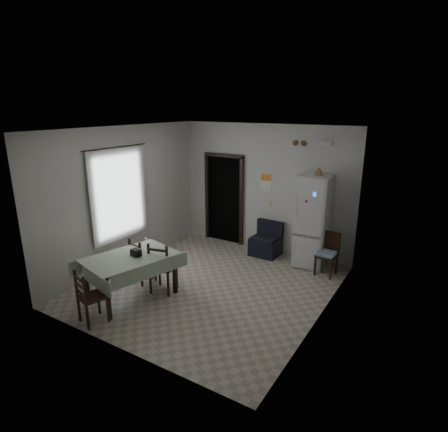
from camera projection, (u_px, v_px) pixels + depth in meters
The scene contains 25 objects.
ground at pixel (210, 286), 7.09m from camera, with size 4.50×4.50×0.00m, color #BEB19B.
ceiling at pixel (208, 129), 6.26m from camera, with size 4.20×4.50×0.02m, color white, non-canonical shape.
wall_back at pixel (264, 189), 8.51m from camera, with size 4.20×0.02×2.90m, color silver, non-canonical shape.
wall_front at pixel (113, 253), 4.83m from camera, with size 4.20×0.02×2.90m, color silver, non-canonical shape.
wall_left at pixel (125, 197), 7.72m from camera, with size 0.02×4.50×2.90m, color silver, non-canonical shape.
wall_right at pixel (326, 232), 5.62m from camera, with size 0.02×4.50×2.90m, color silver, non-canonical shape.
doorway at pixel (229, 198), 9.31m from camera, with size 1.06×0.52×2.22m.
window_recess at pixel (115, 194), 7.56m from camera, with size 0.10×1.20×1.60m, color silver.
curtain at pixel (119, 195), 7.50m from camera, with size 0.02×1.45×1.85m, color beige.
curtain_rod at pixel (116, 147), 7.22m from camera, with size 0.02×0.02×1.60m, color black.
calendar at pixel (266, 182), 8.43m from camera, with size 0.28×0.02×0.40m, color white.
calendar_image at pixel (266, 177), 8.39m from camera, with size 0.24×0.01×0.14m, color orange.
light_switch at pixel (269, 205), 8.52m from camera, with size 0.08×0.02×0.12m, color beige.
vent_left at pixel (296, 143), 7.84m from camera, with size 0.12×0.12×0.03m, color brown.
vent_right at pixel (304, 143), 7.75m from camera, with size 0.12×0.12×0.03m, color brown.
emergency_light at pixel (326, 143), 7.49m from camera, with size 0.25×0.07×0.09m, color white.
fridge at pixel (313, 221), 7.74m from camera, with size 0.63×0.63×1.94m, color silver, non-canonical shape.
tan_cone at pixel (319, 171), 7.43m from camera, with size 0.20×0.20×0.16m, color #A5825B.
navy_seat at pixel (266, 239), 8.44m from camera, with size 0.62×0.60×0.75m, color black, non-canonical shape.
corner_chair at pixel (327, 255), 7.42m from camera, with size 0.37×0.37×0.86m, color black, non-canonical shape.
dining_table at pixel (132, 277), 6.56m from camera, with size 0.98×1.50×0.78m, color #A7B99E, non-canonical shape.
black_bag at pixel (136, 253), 6.45m from camera, with size 0.18×0.11×0.12m, color black.
dining_chair_far_left at pixel (143, 260), 7.15m from camera, with size 0.38×0.38×0.88m, color black, non-canonical shape.
dining_chair_far_right at pixel (163, 266), 6.76m from camera, with size 0.41×0.41×0.97m, color black, non-canonical shape.
dining_chair_near_head at pixel (92, 296), 5.79m from camera, with size 0.38×0.38×0.89m, color black, non-canonical shape.
Camera 1 is at (3.57, -5.33, 3.30)m, focal length 30.00 mm.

